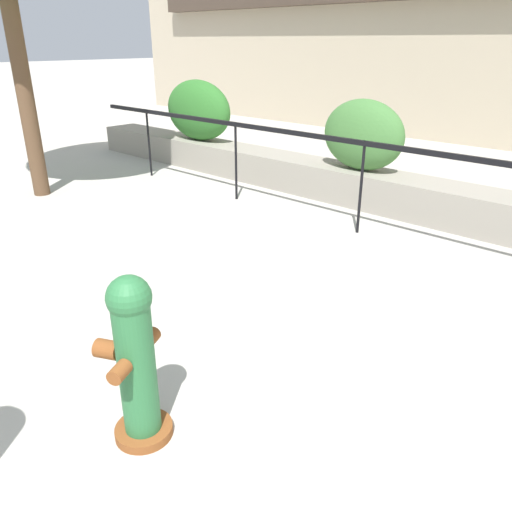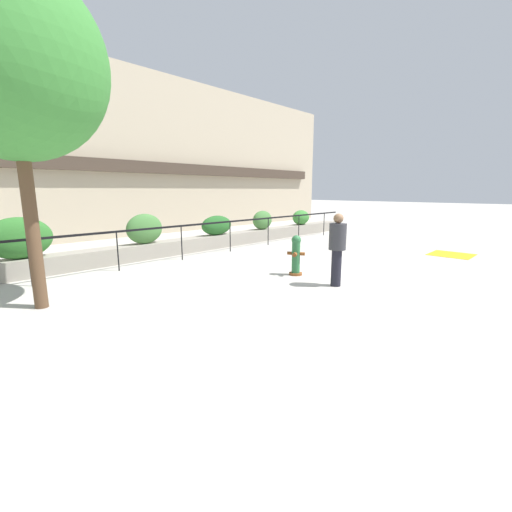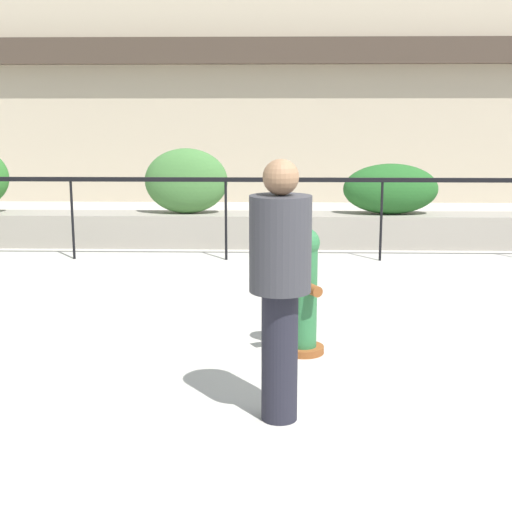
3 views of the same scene
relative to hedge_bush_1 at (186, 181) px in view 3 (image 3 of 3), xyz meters
The scene contains 8 objects.
ground_plane 6.71m from the hedge_bush_1, 64.81° to the right, with size 120.00×120.00×0.00m, color #B2ADA3.
building_facade 7.26m from the hedge_bush_1, 64.75° to the left, with size 30.00×1.36×8.00m.
planter_wall_low 2.92m from the hedge_bush_1, ahead, with size 18.00×0.70×0.50m, color gray.
fence_railing_segment 3.03m from the hedge_bush_1, 21.29° to the right, with size 15.00×0.05×1.15m.
hedge_bush_1 is the anchor object (origin of this frame).
hedge_bush_2 3.12m from the hedge_bush_1, ahead, with size 1.44×0.61×0.77m, color #235B23.
fire_hydrant 5.30m from the hedge_bush_1, 72.35° to the right, with size 0.48×0.47×1.08m.
pedestrian 6.53m from the hedge_bush_1, 77.69° to the right, with size 0.49×0.49×1.73m.
Camera 3 is at (-1.47, -4.85, 2.00)m, focal length 50.00 mm.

